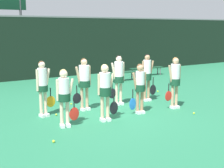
# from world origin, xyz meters

# --- Properties ---
(ground_plane) EXTENTS (140.00, 140.00, 0.00)m
(ground_plane) POSITION_xyz_m (0.00, 0.00, 0.00)
(ground_plane) COLOR #26724C
(fence_windscreen) EXTENTS (60.00, 0.08, 3.38)m
(fence_windscreen) POSITION_xyz_m (0.00, 7.84, 1.71)
(fence_windscreen) COLOR black
(fence_windscreen) RESTS_ON ground_plane
(bench_courtside) EXTENTS (1.96, 0.47, 0.47)m
(bench_courtside) POSITION_xyz_m (3.56, 4.82, 0.41)
(bench_courtside) COLOR #19472D
(bench_courtside) RESTS_ON ground_plane
(bench_far) EXTENTS (2.16, 0.51, 0.48)m
(bench_far) POSITION_xyz_m (5.92, 5.56, 0.42)
(bench_far) COLOR #19472D
(bench_far) RESTS_ON ground_plane
(player_0) EXTENTS (0.63, 0.35, 1.65)m
(player_0) POSITION_xyz_m (-1.99, -0.67, 0.97)
(player_0) COLOR beige
(player_0) RESTS_ON ground_plane
(player_1) EXTENTS (0.65, 0.37, 1.72)m
(player_1) POSITION_xyz_m (-0.73, -0.78, 1.02)
(player_1) COLOR beige
(player_1) RESTS_ON ground_plane
(player_2) EXTENTS (0.60, 0.34, 1.63)m
(player_2) POSITION_xyz_m (0.66, -0.67, 0.96)
(player_2) COLOR tan
(player_2) RESTS_ON ground_plane
(player_3) EXTENTS (0.64, 0.35, 1.78)m
(player_3) POSITION_xyz_m (2.08, -0.78, 1.05)
(player_3) COLOR tan
(player_3) RESTS_ON ground_plane
(player_4) EXTENTS (0.62, 0.33, 1.77)m
(player_4) POSITION_xyz_m (-2.13, 0.66, 1.04)
(player_4) COLOR beige
(player_4) RESTS_ON ground_plane
(player_5) EXTENTS (0.69, 0.40, 1.77)m
(player_5) POSITION_xyz_m (-0.69, 0.64, 1.06)
(player_5) COLOR tan
(player_5) RESTS_ON ground_plane
(player_6) EXTENTS (0.66, 0.37, 1.80)m
(player_6) POSITION_xyz_m (0.70, 0.65, 1.06)
(player_6) COLOR beige
(player_6) RESTS_ON ground_plane
(player_7) EXTENTS (0.63, 0.34, 1.79)m
(player_7) POSITION_xyz_m (1.96, 0.59, 1.05)
(player_7) COLOR tan
(player_7) RESTS_ON ground_plane
(tennis_ball_0) EXTENTS (0.06, 0.06, 0.06)m
(tennis_ball_0) POSITION_xyz_m (2.09, -1.71, 0.03)
(tennis_ball_0) COLOR #CCE033
(tennis_ball_0) RESTS_ON ground_plane
(tennis_ball_1) EXTENTS (0.07, 0.07, 0.07)m
(tennis_ball_1) POSITION_xyz_m (-1.77, 0.52, 0.03)
(tennis_ball_1) COLOR #CCE033
(tennis_ball_1) RESTS_ON ground_plane
(tennis_ball_2) EXTENTS (0.07, 0.07, 0.07)m
(tennis_ball_2) POSITION_xyz_m (3.38, 1.59, 0.04)
(tennis_ball_2) COLOR #CCE033
(tennis_ball_2) RESTS_ON ground_plane
(tennis_ball_3) EXTENTS (0.07, 0.07, 0.07)m
(tennis_ball_3) POSITION_xyz_m (-0.76, 1.57, 0.03)
(tennis_ball_3) COLOR #CCE033
(tennis_ball_3) RESTS_ON ground_plane
(tennis_ball_4) EXTENTS (0.07, 0.07, 0.07)m
(tennis_ball_4) POSITION_xyz_m (-2.74, -1.67, 0.04)
(tennis_ball_4) COLOR #CCE033
(tennis_ball_4) RESTS_ON ground_plane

